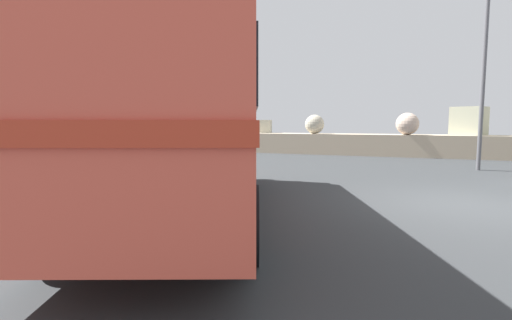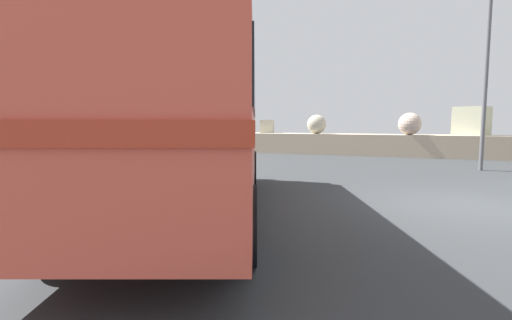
% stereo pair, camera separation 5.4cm
% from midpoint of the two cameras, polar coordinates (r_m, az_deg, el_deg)
% --- Properties ---
extents(ground, '(32.00, 26.00, 0.02)m').
position_cam_midpoint_polar(ground, '(8.88, 29.77, -6.10)').
color(ground, '#303334').
extents(breakwater, '(31.36, 2.26, 2.46)m').
position_cam_midpoint_polar(breakwater, '(20.50, 25.10, 2.38)').
color(breakwater, tan).
rests_on(breakwater, ground).
extents(vintage_coach, '(5.49, 8.85, 3.70)m').
position_cam_midpoint_polar(vintage_coach, '(7.07, -9.94, 8.37)').
color(vintage_coach, black).
rests_on(vintage_coach, ground).
extents(lamp_post, '(0.44, 1.09, 6.57)m').
position_cam_midpoint_polar(lamp_post, '(15.73, 31.49, 12.13)').
color(lamp_post, '#5B5B60').
rests_on(lamp_post, ground).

